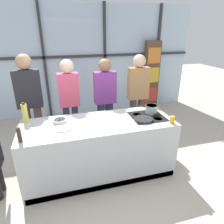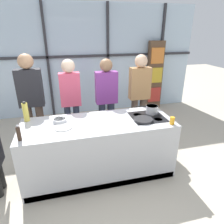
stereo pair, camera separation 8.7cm
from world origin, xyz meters
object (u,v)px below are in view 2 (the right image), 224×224
spectator_far_left (31,98)px  mixing_bowl (60,120)px  spectator_far_right (139,92)px  saucepan (152,109)px  spectator_center_right (106,96)px  pepper_grinder (19,133)px  white_plate (63,127)px  frying_pan (144,120)px  juice_glass_near (172,121)px  spectator_center_left (71,98)px  oil_bottle (26,112)px

spectator_far_left → mixing_bowl: 0.93m
spectator_far_right → saucepan: bearing=82.8°
spectator_center_right → pepper_grinder: bearing=41.3°
spectator_center_right → white_plate: bearing=49.4°
frying_pan → pepper_grinder: 1.73m
spectator_far_right → juice_glass_near: size_ratio=15.83×
frying_pan → white_plate: 1.19m
spectator_center_left → juice_glass_near: size_ratio=15.48×
frying_pan → pepper_grinder: size_ratio=2.27×
spectator_far_left → juice_glass_near: 2.42m
saucepan → pepper_grinder: bearing=-168.5°
frying_pan → mixing_bowl: mixing_bowl is taller
spectator_far_right → frying_pan: size_ratio=3.59×
spectator_far_right → white_plate: 1.84m
spectator_far_left → juice_glass_near: size_ratio=16.49×
spectator_center_left → spectator_far_right: (1.36, -0.00, 0.01)m
white_plate → pepper_grinder: pepper_grinder is taller
frying_pan → white_plate: frying_pan is taller
spectator_center_right → oil_bottle: 1.52m
oil_bottle → pepper_grinder: (-0.01, -0.59, -0.05)m
oil_bottle → saucepan: bearing=-5.4°
spectator_center_left → pepper_grinder: size_ratio=7.95×
saucepan → mixing_bowl: 1.47m
mixing_bowl → juice_glass_near: size_ratio=1.85×
white_plate → mixing_bowl: size_ratio=1.28×
spectator_center_right → frying_pan: size_ratio=3.48×
spectator_far_right → pepper_grinder: bearing=30.5°
pepper_grinder → frying_pan: bearing=5.1°
frying_pan → saucepan: (0.24, 0.25, 0.05)m
saucepan → oil_bottle: bearing=174.6°
spectator_center_left → saucepan: spectator_center_left is taller
spectator_center_right → frying_pan: 1.12m
spectator_center_right → saucepan: size_ratio=4.93×
spectator_center_right → saucepan: spectator_center_right is taller
spectator_far_right → oil_bottle: 2.15m
spectator_far_left → spectator_far_right: bearing=-180.0°
white_plate → oil_bottle: 0.65m
spectator_center_left → saucepan: bearing=147.0°
saucepan → mixing_bowl: (-1.47, 0.02, -0.04)m
spectator_far_left → spectator_center_left: (0.68, 0.00, -0.05)m
spectator_center_right → pepper_grinder: (-1.39, -1.22, 0.02)m
saucepan → pepper_grinder: pepper_grinder is taller
spectator_far_left → juice_glass_near: spectator_far_left is taller
frying_pan → mixing_bowl: (-1.23, 0.27, 0.01)m
frying_pan → spectator_far_left: bearing=147.9°
spectator_far_right → white_plate: bearing=33.0°
spectator_far_left → spectator_center_left: spectator_far_left is taller
spectator_center_right → juice_glass_near: spectator_center_right is taller
spectator_center_right → frying_pan: spectator_center_right is taller
spectator_center_left → oil_bottle: (-0.69, -0.63, 0.04)m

